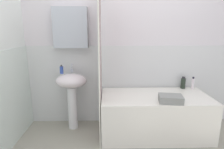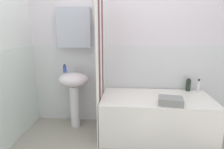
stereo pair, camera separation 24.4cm
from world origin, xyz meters
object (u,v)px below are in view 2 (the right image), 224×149
soap_dispenser (65,69)px  towel_folded (171,101)px  bathtub (155,116)px  body_wash_bottle (188,85)px  lotion_bottle (198,86)px  sink (74,88)px

soap_dispenser → towel_folded: soap_dispenser is taller
bathtub → body_wash_bottle: (0.50, 0.31, 0.36)m
towel_folded → lotion_bottle: bearing=45.9°
sink → towel_folded: (1.29, -0.42, -0.00)m
lotion_bottle → bathtub: bearing=-156.8°
bathtub → lotion_bottle: bearing=23.2°
body_wash_bottle → towel_folded: 0.67m
soap_dispenser → lotion_bottle: 1.93m
lotion_bottle → body_wash_bottle: lotion_bottle is taller
soap_dispenser → towel_folded: 1.52m
sink → bathtub: 1.22m
sink → lotion_bottle: (1.79, 0.09, 0.04)m
lotion_bottle → sink: bearing=-177.1°
bathtub → body_wash_bottle: 0.69m
lotion_bottle → soap_dispenser: bearing=-177.9°
soap_dispenser → body_wash_bottle: size_ratio=0.69×
soap_dispenser → towel_folded: (1.42, -0.44, -0.28)m
bathtub → body_wash_bottle: size_ratio=8.02×
bathtub → towel_folded: (0.13, -0.24, 0.32)m
soap_dispenser → bathtub: (1.29, -0.20, -0.60)m
towel_folded → soap_dispenser: bearing=162.7°
sink → soap_dispenser: size_ratio=6.57×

